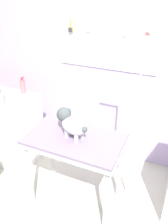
{
  "coord_description": "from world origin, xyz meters",
  "views": [
    {
      "loc": [
        0.75,
        -1.36,
        2.2
      ],
      "look_at": [
        -0.03,
        0.39,
        1.1
      ],
      "focal_mm": 38.23,
      "sensor_mm": 36.0,
      "label": 1
    }
  ],
  "objects": [
    {
      "name": "spray_bottle_short",
      "position": [
        -1.08,
        0.44,
        0.98
      ],
      "size": [
        0.06,
        0.05,
        0.21
      ],
      "color": "#B8B7BB",
      "rests_on": "counter_left"
    },
    {
      "name": "ground",
      "position": [
        0.0,
        0.0,
        -0.02
      ],
      "size": [
        4.4,
        4.0,
        0.04
      ],
      "primitive_type": "cube",
      "color": "#B8B6A1"
    },
    {
      "name": "counter_left",
      "position": [
        -1.25,
        0.62,
        0.45
      ],
      "size": [
        0.8,
        0.58,
        0.9
      ],
      "color": "white",
      "rests_on": "ground"
    },
    {
      "name": "grooming_arm",
      "position": [
        0.4,
        0.61,
        0.78
      ],
      "size": [
        0.29,
        0.11,
        1.67
      ],
      "color": "#B7B7BC",
      "rests_on": "ground"
    },
    {
      "name": "spray_bottle_tall",
      "position": [
        -1.07,
        0.84,
        0.99
      ],
      "size": [
        0.07,
        0.07,
        0.22
      ],
      "color": "#DE6365",
      "rests_on": "counter_left"
    },
    {
      "name": "dog",
      "position": [
        -0.13,
        0.32,
        0.99
      ],
      "size": [
        0.37,
        0.25,
        0.28
      ],
      "color": "silver",
      "rests_on": "grooming_table"
    },
    {
      "name": "grooming_table",
      "position": [
        -0.09,
        0.31,
        0.75
      ],
      "size": [
        0.96,
        0.57,
        0.85
      ],
      "color": "#B7B7BC",
      "rests_on": "ground"
    },
    {
      "name": "rear_wall_panel",
      "position": [
        0.0,
        1.28,
        1.16
      ],
      "size": [
        4.0,
        0.11,
        2.3
      ],
      "color": "#B3A0CA",
      "rests_on": "ground"
    },
    {
      "name": "shampoo_bottle",
      "position": [
        -1.14,
        0.51,
        1.01
      ],
      "size": [
        0.06,
        0.06,
        0.25
      ],
      "color": "gold",
      "rests_on": "counter_left"
    }
  ]
}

